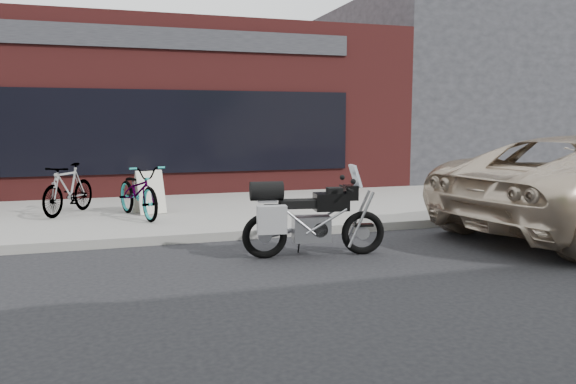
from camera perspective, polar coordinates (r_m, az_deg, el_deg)
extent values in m
plane|color=black|center=(6.03, 13.24, -11.81)|extent=(120.00, 120.00, 0.00)
cube|color=gray|center=(12.38, -3.47, -1.51)|extent=(44.00, 6.00, 0.15)
cube|color=#551C1B|center=(18.91, -14.72, 7.87)|extent=(14.00, 10.00, 4.50)
cube|color=black|center=(13.89, -13.61, 5.97)|extent=(10.00, 0.08, 2.00)
cube|color=#252529|center=(14.02, -13.88, 15.00)|extent=(10.00, 0.08, 0.50)
cube|color=#252529|center=(22.92, 17.20, 9.50)|extent=(10.00, 10.00, 6.00)
torus|color=black|center=(8.01, -2.38, -4.51)|extent=(0.66, 0.19, 0.65)
torus|color=black|center=(8.32, 7.61, -4.13)|extent=(0.66, 0.19, 0.65)
cube|color=#B7B7BC|center=(8.11, 2.38, -3.74)|extent=(0.57, 0.36, 0.37)
cube|color=black|center=(8.11, 4.40, -0.98)|extent=(0.52, 0.37, 0.25)
cube|color=black|center=(8.01, 1.04, -1.20)|extent=(0.56, 0.34, 0.12)
cube|color=black|center=(7.96, -1.36, -1.82)|extent=(0.32, 0.25, 0.14)
cube|color=black|center=(8.17, 6.38, -0.06)|extent=(0.20, 0.25, 0.21)
cube|color=silver|center=(8.16, 6.86, 1.64)|extent=(0.18, 0.31, 0.32)
cylinder|color=black|center=(8.14, 5.93, 0.41)|extent=(0.12, 0.68, 0.03)
cube|color=#B7B7BC|center=(7.93, -2.19, -0.87)|extent=(0.31, 0.32, 0.03)
cube|color=gray|center=(7.72, -1.65, -2.83)|extent=(0.43, 0.23, 0.39)
cylinder|color=black|center=(7.91, -2.19, 0.10)|extent=(0.50, 0.33, 0.27)
cylinder|color=#B7B7BC|center=(8.20, -0.50, -4.09)|extent=(0.54, 0.15, 0.19)
imported|color=gray|center=(10.88, -14.96, 0.08)|extent=(1.19, 1.99, 0.99)
imported|color=gray|center=(11.67, -21.42, 0.28)|extent=(1.21, 1.65, 0.98)
cube|color=beige|center=(11.24, -13.73, -0.03)|extent=(0.58, 0.40, 0.84)
cube|color=beige|center=(11.45, -14.12, 0.08)|extent=(0.58, 0.40, 0.84)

